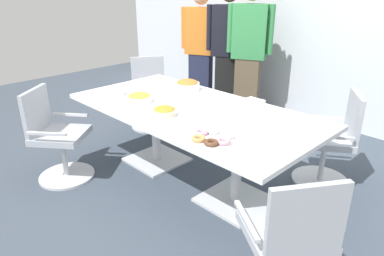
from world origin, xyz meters
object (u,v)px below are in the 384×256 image
at_px(person_standing_1, 228,49).
at_px(office_chair_2, 288,245).
at_px(plate_stack, 115,93).
at_px(snack_bowl_chips_yellow, 139,98).
at_px(snack_bowl_chips_orange, 164,111).
at_px(office_chair_0, 150,97).
at_px(snack_bowl_pretzels, 187,85).
at_px(napkin_pile, 252,104).
at_px(office_chair_1, 56,140).
at_px(office_chair_3, 331,144).
at_px(person_standing_0, 201,48).
at_px(donut_platter, 212,137).
at_px(person_standing_2, 249,52).
at_px(conference_table, 192,121).

bearing_deg(person_standing_1, office_chair_2, 102.72).
bearing_deg(plate_stack, snack_bowl_chips_yellow, 4.80).
xyz_separation_m(person_standing_1, snack_bowl_chips_orange, (0.98, -2.01, -0.16)).
distance_m(office_chair_0, snack_bowl_pretzels, 1.08).
distance_m(person_standing_1, snack_bowl_chips_orange, 2.24).
bearing_deg(snack_bowl_chips_orange, napkin_pile, 59.15).
bearing_deg(office_chair_1, office_chair_3, 94.43).
xyz_separation_m(person_standing_0, snack_bowl_chips_orange, (1.44, -1.95, -0.12)).
xyz_separation_m(donut_platter, plate_stack, (-1.46, 0.12, 0.00)).
height_order(person_standing_1, snack_bowl_pretzels, person_standing_1).
relative_size(person_standing_2, snack_bowl_chips_orange, 8.67).
distance_m(person_standing_2, donut_platter, 2.45).
relative_size(person_standing_1, snack_bowl_chips_yellow, 7.47).
relative_size(donut_platter, napkin_pile, 1.95).
relative_size(person_standing_0, napkin_pile, 10.37).
bearing_deg(conference_table, plate_stack, -162.20).
bearing_deg(snack_bowl_pretzels, office_chair_2, -27.88).
bearing_deg(snack_bowl_pretzels, person_standing_0, 129.01).
xyz_separation_m(donut_platter, napkin_pile, (-0.22, 0.79, 0.02)).
distance_m(donut_platter, napkin_pile, 0.82).
relative_size(person_standing_1, person_standing_2, 0.98).
relative_size(person_standing_1, snack_bowl_chips_orange, 8.53).
xyz_separation_m(office_chair_2, donut_platter, (-0.81, 0.22, 0.36)).
bearing_deg(office_chair_3, snack_bowl_chips_yellow, 94.12).
xyz_separation_m(person_standing_2, snack_bowl_chips_yellow, (0.17, -1.95, -0.17)).
xyz_separation_m(person_standing_1, donut_platter, (1.62, -2.10, -0.18)).
height_order(conference_table, snack_bowl_chips_yellow, snack_bowl_chips_yellow).
xyz_separation_m(office_chair_3, person_standing_2, (-1.61, 0.80, 0.56)).
bearing_deg(napkin_pile, conference_table, -134.21).
relative_size(person_standing_0, donut_platter, 5.31).
relative_size(snack_bowl_chips_orange, napkin_pile, 1.26).
xyz_separation_m(person_standing_2, snack_bowl_pretzels, (0.20, -1.34, -0.16)).
height_order(snack_bowl_chips_orange, plate_stack, snack_bowl_chips_orange).
relative_size(conference_table, snack_bowl_chips_orange, 11.34).
relative_size(person_standing_0, person_standing_1, 0.97).
bearing_deg(conference_table, napkin_pile, 45.79).
bearing_deg(donut_platter, person_standing_0, 135.68).
bearing_deg(conference_table, snack_bowl_chips_orange, -96.10).
relative_size(office_chair_1, snack_bowl_pretzels, 3.51).
height_order(office_chair_2, person_standing_2, person_standing_2).
relative_size(office_chair_0, donut_platter, 2.77).
height_order(office_chair_1, person_standing_0, person_standing_0).
height_order(office_chair_1, snack_bowl_chips_yellow, office_chair_1).
bearing_deg(plate_stack, office_chair_3, 33.00).
xyz_separation_m(office_chair_3, person_standing_1, (-1.97, 0.80, 0.54)).
xyz_separation_m(conference_table, snack_bowl_chips_orange, (-0.03, -0.31, 0.16)).
distance_m(office_chair_0, office_chair_3, 2.40).
xyz_separation_m(office_chair_2, person_standing_1, (-2.43, 2.32, 0.54)).
xyz_separation_m(snack_bowl_pretzels, plate_stack, (-0.40, -0.64, -0.04)).
height_order(office_chair_3, person_standing_1, person_standing_1).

